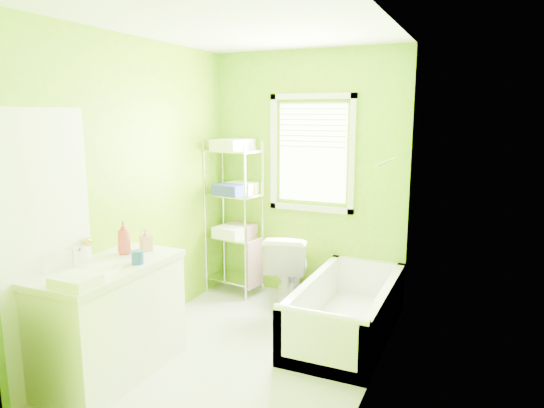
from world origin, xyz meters
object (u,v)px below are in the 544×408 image
at_px(toilet, 288,268).
at_px(vanity, 110,317).
at_px(bathtub, 346,318).
at_px(wire_shelf_unit, 236,200).

distance_m(toilet, vanity, 1.96).
xyz_separation_m(bathtub, toilet, (-0.75, 0.48, 0.22)).
relative_size(toilet, wire_shelf_unit, 0.45).
distance_m(bathtub, toilet, 0.92).
relative_size(vanity, wire_shelf_unit, 0.68).
bearing_deg(bathtub, vanity, -136.92).
height_order(toilet, wire_shelf_unit, wire_shelf_unit).
distance_m(bathtub, wire_shelf_unit, 1.75).
relative_size(bathtub, toilet, 2.08).
height_order(bathtub, wire_shelf_unit, wire_shelf_unit).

